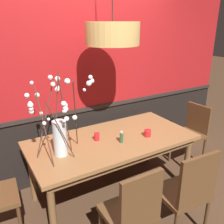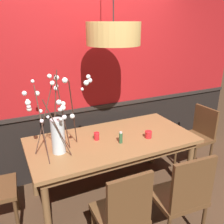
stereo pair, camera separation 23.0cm
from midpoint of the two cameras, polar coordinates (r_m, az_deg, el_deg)
ground_plane at (r=3.27m, az=-2.12°, el=-18.20°), size 24.00×24.00×0.00m
back_wall at (r=3.25m, az=-8.54°, el=9.68°), size 4.85×0.14×2.92m
dining_table at (r=2.90m, az=-2.30°, el=-7.68°), size 1.91×0.95×0.76m
chair_head_east_end at (r=3.78m, az=16.35°, el=-4.24°), size 0.41×0.44×0.90m
chair_near_side_left at (r=2.24m, az=1.62°, el=-22.14°), size 0.42×0.43×0.95m
chair_far_side_left at (r=3.62m, az=-13.34°, el=-5.17°), size 0.44×0.42×0.91m
chair_near_side_right at (r=2.52m, az=14.42°, el=-17.20°), size 0.48×0.45×0.96m
vase_with_blossoms at (r=2.50m, az=-14.62°, el=-4.21°), size 0.65×0.57×0.85m
candle_holder_nearer_center at (r=2.82m, az=-5.90°, el=-5.74°), size 0.07×0.07×0.09m
candle_holder_nearer_edge at (r=2.92m, az=5.99°, el=-4.90°), size 0.08×0.08×0.08m
condiment_bottle at (r=2.75m, az=-0.20°, el=-5.91°), size 0.04×0.04×0.14m
pendant_lamp at (r=2.67m, az=-2.50°, el=17.66°), size 0.57×0.57×1.12m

